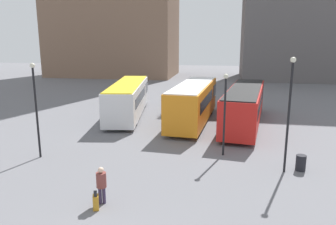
% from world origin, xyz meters
% --- Properties ---
extents(bus_0, '(4.24, 11.97, 2.99)m').
position_xyz_m(bus_0, '(-5.11, 20.60, 1.63)').
color(bus_0, silver).
rests_on(bus_0, ground_plane).
extents(bus_1, '(3.32, 11.04, 3.23)m').
position_xyz_m(bus_1, '(0.95, 19.16, 1.75)').
color(bus_1, orange).
rests_on(bus_1, ground_plane).
extents(bus_2, '(4.11, 12.48, 3.01)m').
position_xyz_m(bus_2, '(5.11, 19.11, 1.65)').
color(bus_2, red).
rests_on(bus_2, ground_plane).
extents(traveler, '(0.54, 0.54, 1.63)m').
position_xyz_m(traveler, '(-1.43, 4.50, 0.97)').
color(traveler, '#382D4C').
rests_on(traveler, ground_plane).
extents(suitcase, '(0.34, 0.41, 0.89)m').
position_xyz_m(suitcase, '(-1.49, 3.98, 0.31)').
color(suitcase, '#B27A1E').
rests_on(suitcase, ground_plane).
extents(lamp_post_0, '(0.28, 0.28, 5.53)m').
position_xyz_m(lamp_post_0, '(-7.08, 9.17, 3.26)').
color(lamp_post_0, black).
rests_on(lamp_post_0, ground_plane).
extents(lamp_post_1, '(0.28, 0.28, 5.97)m').
position_xyz_m(lamp_post_1, '(6.74, 9.40, 3.49)').
color(lamp_post_1, black).
rests_on(lamp_post_1, ground_plane).
extents(lamp_post_2, '(0.28, 0.28, 4.88)m').
position_xyz_m(lamp_post_2, '(3.54, 11.42, 2.92)').
color(lamp_post_2, black).
rests_on(lamp_post_2, ground_plane).
extents(trash_bin, '(0.52, 0.52, 0.85)m').
position_xyz_m(trash_bin, '(7.61, 9.73, 0.42)').
color(trash_bin, black).
rests_on(trash_bin, ground_plane).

